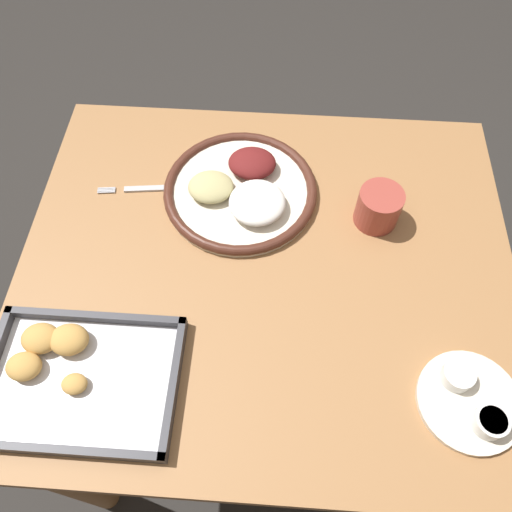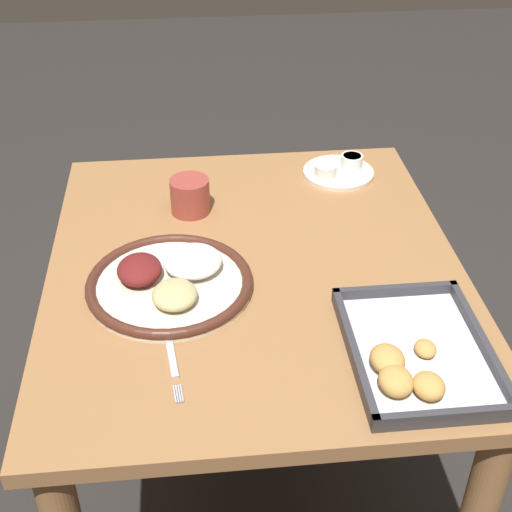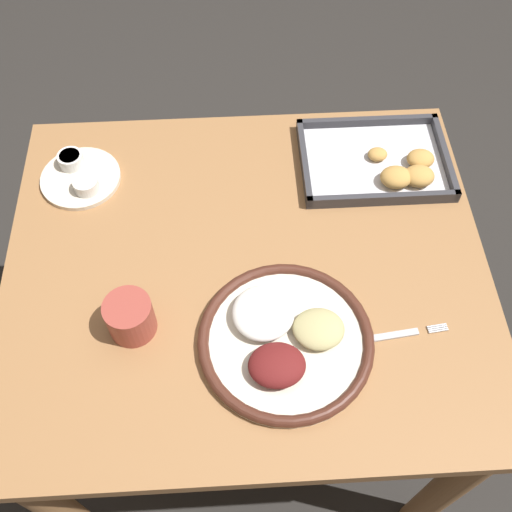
% 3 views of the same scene
% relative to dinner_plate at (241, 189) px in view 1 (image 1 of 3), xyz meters
% --- Properties ---
extents(ground_plane, '(8.00, 8.00, 0.00)m').
position_rel_dinner_plate_xyz_m(ground_plane, '(-0.06, 0.16, -0.74)').
color(ground_plane, '#282623').
extents(dining_table, '(0.90, 0.78, 0.73)m').
position_rel_dinner_plate_xyz_m(dining_table, '(-0.06, 0.16, -0.15)').
color(dining_table, olive).
rests_on(dining_table, ground_plane).
extents(dinner_plate, '(0.30, 0.30, 0.05)m').
position_rel_dinner_plate_xyz_m(dinner_plate, '(0.00, 0.00, 0.00)').
color(dinner_plate, beige).
rests_on(dinner_plate, dining_table).
extents(fork, '(0.19, 0.03, 0.00)m').
position_rel_dinner_plate_xyz_m(fork, '(0.18, -0.00, -0.01)').
color(fork, '#B2B2B7').
rests_on(fork, dining_table).
extents(saucer_plate, '(0.16, 0.16, 0.04)m').
position_rel_dinner_plate_xyz_m(saucer_plate, '(-0.39, 0.39, -0.00)').
color(saucer_plate, beige).
rests_on(saucer_plate, dining_table).
extents(baking_tray, '(0.30, 0.22, 0.04)m').
position_rel_dinner_plate_xyz_m(baking_tray, '(0.24, 0.38, -0.00)').
color(baking_tray, '#333338').
rests_on(baking_tray, dining_table).
extents(drinking_cup, '(0.08, 0.08, 0.08)m').
position_rel_dinner_plate_xyz_m(drinking_cup, '(-0.26, 0.04, 0.02)').
color(drinking_cup, '#993D33').
rests_on(drinking_cup, dining_table).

